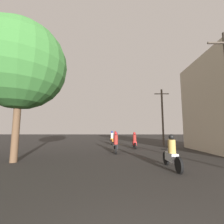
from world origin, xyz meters
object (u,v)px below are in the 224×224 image
street_tree (21,65)px  utility_pole_far (163,116)px  motorcycle_red (134,142)px  motorcycle_black (116,144)px  motorcycle_yellow (117,138)px  motorcycle_green (115,136)px  motorcycle_orange (112,139)px  motorcycle_silver (172,155)px

street_tree → utility_pole_far: bearing=38.5°
motorcycle_red → motorcycle_black: bearing=-117.1°
motorcycle_yellow → motorcycle_green: size_ratio=0.92×
motorcycle_orange → motorcycle_black: bearing=-86.8°
utility_pole_far → street_tree: (-10.55, -8.38, 2.05)m
motorcycle_red → street_tree: 10.57m
motorcycle_red → street_tree: (-7.15, -6.21, 4.70)m
motorcycle_orange → motorcycle_green: motorcycle_orange is taller
motorcycle_black → motorcycle_green: (0.03, 14.04, 0.00)m
street_tree → motorcycle_black: bearing=32.5°
motorcycle_orange → utility_pole_far: bearing=-17.9°
motorcycle_green → utility_pole_far: (5.13, -9.09, 2.63)m
motorcycle_black → utility_pole_far: size_ratio=0.30×
motorcycle_silver → street_tree: 9.17m
motorcycle_black → motorcycle_yellow: (0.24, 10.82, -0.05)m
motorcycle_silver → utility_pole_far: bearing=80.1°
motorcycle_orange → motorcycle_silver: bearing=-76.4°
motorcycle_red → motorcycle_orange: 4.51m
motorcycle_red → utility_pole_far: bearing=38.0°
motorcycle_silver → motorcycle_yellow: size_ratio=1.07×
motorcycle_yellow → motorcycle_silver: bearing=-73.1°
motorcycle_yellow → motorcycle_orange: bearing=-89.8°
street_tree → motorcycle_orange: bearing=63.8°
motorcycle_green → street_tree: (-5.42, -17.47, 4.67)m
motorcycle_green → motorcycle_orange: bearing=-86.8°
motorcycle_silver → motorcycle_yellow: bearing=104.1°
motorcycle_black → motorcycle_orange: bearing=102.9°
motorcycle_red → utility_pole_far: (3.40, 2.18, 2.65)m
motorcycle_red → utility_pole_far: utility_pole_far is taller
motorcycle_orange → street_tree: (-4.99, -10.17, 4.66)m
motorcycle_red → motorcycle_green: size_ratio=0.85×
motorcycle_black → motorcycle_orange: size_ratio=0.98×
motorcycle_orange → motorcycle_yellow: size_ratio=0.96×
motorcycle_black → utility_pole_far: 7.63m
street_tree → motorcycle_green: bearing=72.8°
motorcycle_red → street_tree: size_ratio=0.23×
motorcycle_red → motorcycle_orange: size_ratio=0.96×
motorcycle_green → motorcycle_black: bearing=-83.7°
motorcycle_green → utility_pole_far: 10.76m
motorcycle_silver → motorcycle_green: 18.84m
motorcycle_orange → motorcycle_yellow: (0.63, 4.08, -0.06)m
motorcycle_silver → motorcycle_red: bearing=101.0°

